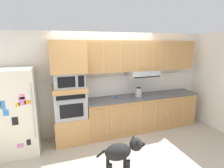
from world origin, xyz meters
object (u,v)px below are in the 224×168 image
(screwdriver, at_px, (116,97))
(dog, at_px, (122,151))
(microwave, at_px, (69,80))
(refrigerator, at_px, (17,112))
(electric_kettle, at_px, (139,92))
(built_in_oven, at_px, (70,104))

(screwdriver, xyz_separation_m, dog, (-0.43, -1.48, -0.49))
(microwave, relative_size, screwdriver, 3.95)
(refrigerator, height_order, electric_kettle, refrigerator)
(built_in_oven, height_order, screwdriver, built_in_oven)
(built_in_oven, relative_size, screwdriver, 4.29)
(built_in_oven, distance_m, microwave, 0.56)
(built_in_oven, height_order, electric_kettle, built_in_oven)
(built_in_oven, bearing_deg, screwdriver, 2.22)
(microwave, height_order, screwdriver, microwave)
(built_in_oven, bearing_deg, electric_kettle, -1.60)
(built_in_oven, xyz_separation_m, microwave, (0.00, -0.00, 0.56))
(refrigerator, relative_size, microwave, 2.73)
(built_in_oven, height_order, dog, built_in_oven)
(screwdriver, height_order, electric_kettle, electric_kettle)
(built_in_oven, xyz_separation_m, electric_kettle, (1.69, -0.05, 0.13))
(electric_kettle, height_order, dog, electric_kettle)
(screwdriver, bearing_deg, microwave, -177.78)
(built_in_oven, xyz_separation_m, screwdriver, (1.12, 0.04, 0.03))
(refrigerator, distance_m, screwdriver, 2.18)
(built_in_oven, relative_size, microwave, 1.09)
(electric_kettle, bearing_deg, dog, -125.98)
(refrigerator, distance_m, electric_kettle, 2.76)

